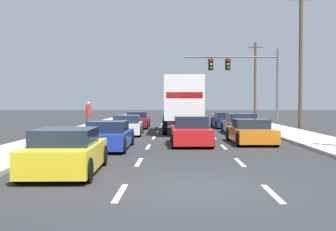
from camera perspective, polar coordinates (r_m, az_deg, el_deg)
ground_plane at (r=35.45m, az=1.75°, el=-1.48°), size 140.00×140.00×0.00m
sidewalk_right at (r=31.28m, az=14.23°, el=-1.85°), size 2.88×80.00×0.14m
sidewalk_left at (r=31.08m, az=-10.57°, el=-1.85°), size 2.88×80.00×0.14m
lane_markings at (r=32.30m, az=1.82°, el=-1.80°), size 3.54×57.00×0.01m
car_maroon at (r=34.18m, az=-3.99°, el=-0.64°), size 1.91×4.61×1.25m
car_white at (r=27.04m, az=-5.32°, el=-1.32°), size 2.00×4.56×1.21m
car_blue at (r=19.09m, az=-7.77°, el=-2.69°), size 1.92×4.61×1.21m
car_yellow at (r=12.87m, az=-13.09°, el=-4.69°), size 2.04×4.21×1.29m
box_truck at (r=29.07m, az=1.79°, el=1.85°), size 2.67×8.88×3.59m
car_red at (r=20.72m, az=2.93°, el=-2.15°), size 1.97×4.39×1.37m
car_navy at (r=34.16m, az=7.46°, el=-0.65°), size 1.99×4.09×1.22m
car_gray at (r=28.17m, az=9.35°, el=-1.14°), size 2.06×4.35×1.30m
car_orange at (r=21.85m, az=10.67°, el=-2.16°), size 2.02×4.40×1.19m
traffic_signal_mast at (r=38.74m, az=9.14°, el=5.87°), size 8.18×0.69×6.60m
utility_pole_mid at (r=35.04m, az=16.85°, el=7.14°), size 1.80×0.28×10.39m
utility_pole_far at (r=54.32m, az=11.26°, el=4.63°), size 1.80×0.28×9.20m
pedestrian_near_corner at (r=32.77m, az=-10.29°, el=0.13°), size 0.38×0.38×1.90m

